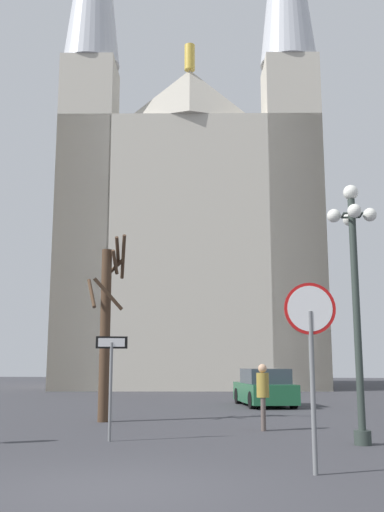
{
  "coord_description": "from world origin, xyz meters",
  "views": [
    {
      "loc": [
        2.1,
        -8.29,
        1.71
      ],
      "look_at": [
        -0.91,
        16.97,
        6.27
      ],
      "focal_mm": 41.66,
      "sensor_mm": 36.0,
      "label": 1
    }
  ],
  "objects_px": {
    "cathedral": "(190,226)",
    "street_lamp": "(355,279)",
    "pedestrian_walking": "(263,390)",
    "one_way_arrow_sign": "(111,372)",
    "bare_tree": "(106,325)",
    "stop_sign": "(311,337)",
    "parked_car_near_green": "(264,388)"
  },
  "relations": [
    {
      "from": "cathedral",
      "to": "street_lamp",
      "type": "relative_size",
      "value": 7.11
    },
    {
      "from": "stop_sign",
      "to": "bare_tree",
      "type": "distance_m",
      "value": 9.39
    },
    {
      "from": "stop_sign",
      "to": "parked_car_near_green",
      "type": "height_order",
      "value": "stop_sign"
    },
    {
      "from": "bare_tree",
      "to": "pedestrian_walking",
      "type": "bearing_deg",
      "value": -20.02
    },
    {
      "from": "parked_car_near_green",
      "to": "pedestrian_walking",
      "type": "xyz_separation_m",
      "value": [
        -0.04,
        -8.62,
        0.32
      ]
    },
    {
      "from": "one_way_arrow_sign",
      "to": "bare_tree",
      "type": "bearing_deg",
      "value": 106.89
    },
    {
      "from": "cathedral",
      "to": "parked_car_near_green",
      "type": "height_order",
      "value": "cathedral"
    },
    {
      "from": "parked_car_near_green",
      "to": "pedestrian_walking",
      "type": "bearing_deg",
      "value": -90.27
    },
    {
      "from": "bare_tree",
      "to": "parked_car_near_green",
      "type": "bearing_deg",
      "value": 56.08
    },
    {
      "from": "cathedral",
      "to": "stop_sign",
      "type": "bearing_deg",
      "value": -79.56
    },
    {
      "from": "pedestrian_walking",
      "to": "cathedral",
      "type": "bearing_deg",
      "value": 101.08
    },
    {
      "from": "one_way_arrow_sign",
      "to": "pedestrian_walking",
      "type": "height_order",
      "value": "one_way_arrow_sign"
    },
    {
      "from": "stop_sign",
      "to": "parked_car_near_green",
      "type": "distance_m",
      "value": 14.66
    },
    {
      "from": "stop_sign",
      "to": "parked_car_near_green",
      "type": "xyz_separation_m",
      "value": [
        -0.76,
        14.57,
        -1.43
      ]
    },
    {
      "from": "cathedral",
      "to": "stop_sign",
      "type": "relative_size",
      "value": 13.49
    },
    {
      "from": "stop_sign",
      "to": "parked_car_near_green",
      "type": "relative_size",
      "value": 0.67
    },
    {
      "from": "street_lamp",
      "to": "parked_car_near_green",
      "type": "distance_m",
      "value": 11.58
    },
    {
      "from": "cathedral",
      "to": "bare_tree",
      "type": "height_order",
      "value": "cathedral"
    },
    {
      "from": "one_way_arrow_sign",
      "to": "parked_car_near_green",
      "type": "height_order",
      "value": "one_way_arrow_sign"
    },
    {
      "from": "cathedral",
      "to": "pedestrian_walking",
      "type": "xyz_separation_m",
      "value": [
        4.99,
        -25.48,
        -10.3
      ]
    },
    {
      "from": "cathedral",
      "to": "street_lamp",
      "type": "bearing_deg",
      "value": -75.81
    },
    {
      "from": "street_lamp",
      "to": "pedestrian_walking",
      "type": "xyz_separation_m",
      "value": [
        -2.07,
        2.43,
        -2.5
      ]
    },
    {
      "from": "bare_tree",
      "to": "parked_car_near_green",
      "type": "height_order",
      "value": "bare_tree"
    },
    {
      "from": "cathedral",
      "to": "bare_tree",
      "type": "relative_size",
      "value": 7.31
    },
    {
      "from": "bare_tree",
      "to": "parked_car_near_green",
      "type": "xyz_separation_m",
      "value": [
        4.66,
        6.93,
        -2.12
      ]
    },
    {
      "from": "one_way_arrow_sign",
      "to": "street_lamp",
      "type": "relative_size",
      "value": 0.4
    },
    {
      "from": "stop_sign",
      "to": "bare_tree",
      "type": "relative_size",
      "value": 0.54
    },
    {
      "from": "cathedral",
      "to": "one_way_arrow_sign",
      "type": "height_order",
      "value": "cathedral"
    },
    {
      "from": "bare_tree",
      "to": "parked_car_near_green",
      "type": "relative_size",
      "value": 1.24
    },
    {
      "from": "one_way_arrow_sign",
      "to": "parked_car_near_green",
      "type": "xyz_separation_m",
      "value": [
        3.4,
        11.09,
        -0.81
      ]
    },
    {
      "from": "bare_tree",
      "to": "pedestrian_walking",
      "type": "xyz_separation_m",
      "value": [
        4.62,
        -1.68,
        -1.8
      ]
    },
    {
      "from": "one_way_arrow_sign",
      "to": "parked_car_near_green",
      "type": "relative_size",
      "value": 0.51
    }
  ]
}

